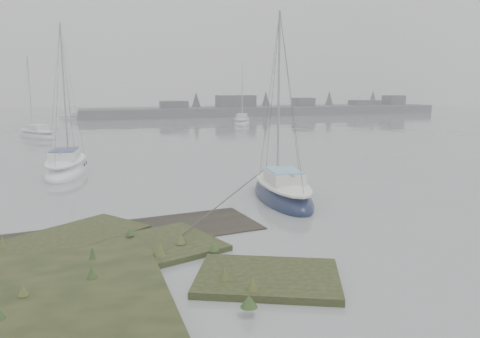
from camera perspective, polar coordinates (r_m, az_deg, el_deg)
name	(u,v)px	position (r m, az deg, el deg)	size (l,w,h in m)	color
ground	(128,143)	(41.09, -13.55, 3.14)	(160.00, 160.00, 0.00)	slate
far_shoreline	(273,110)	(78.80, 4.04, 7.22)	(60.00, 8.00, 4.15)	#4C4F51
sailboat_main	(282,193)	(20.08, 5.17, -2.94)	(2.79, 6.24, 8.51)	#101834
sailboat_white	(66,168)	(27.60, -20.40, 0.06)	(2.95, 6.47, 8.81)	white
sailboat_far_a	(37,135)	(47.55, -23.51, 3.80)	(4.56, 5.85, 8.05)	#B8BDC3
sailboat_far_b	(242,122)	(59.10, 0.24, 5.72)	(4.11, 6.37, 8.57)	silver
sailboat_far_c	(75,118)	(72.06, -19.49, 5.88)	(4.37, 1.45, 6.16)	#A0A4AA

